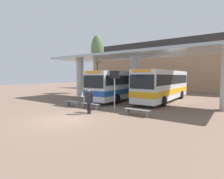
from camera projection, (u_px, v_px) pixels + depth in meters
The scene contains 12 objects.
ground_plane at pixel (65, 119), 11.40m from camera, with size 100.00×100.00×0.00m, color #755B4C.
townhouse_backdrop at pixel (177, 60), 31.88m from camera, with size 40.00×0.58×9.67m.
station_canopy at pixel (135, 62), 18.86m from camera, with size 21.85×5.75×5.21m.
transit_bus_left_bay at pixel (122, 84), 20.81m from camera, with size 3.05×11.00×3.31m.
transit_bus_center_bay at pixel (164, 84), 19.55m from camera, with size 2.78×11.56×3.39m.
waiting_bench_near_pillar at pixel (137, 111), 12.36m from camera, with size 1.96×0.44×0.46m.
waiting_bench_mid_platform at pixel (73, 103), 16.20m from camera, with size 1.66×0.44×0.46m.
waiting_bench_far_platform at pixel (91, 105), 14.92m from camera, with size 1.87×0.44×0.46m.
info_sign_platform at pixel (114, 83), 13.64m from camera, with size 0.90×0.09×3.21m.
pedestrian_waiting at pixel (89, 99), 12.85m from camera, with size 0.67×0.36×1.81m.
poplar_tree_behind_left at pixel (97, 50), 28.78m from camera, with size 2.09×2.09×9.49m.
parked_car_street at pixel (125, 85), 35.67m from camera, with size 4.36×2.03×2.16m.
Camera 1 is at (8.98, -7.39, 2.80)m, focal length 28.00 mm.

